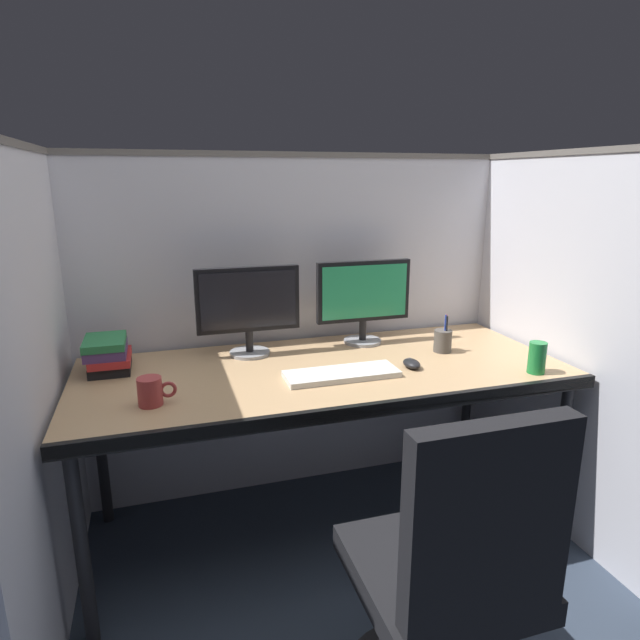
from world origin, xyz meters
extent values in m
plane|color=#2D3847|center=(0.00, 0.00, 0.00)|extent=(8.00, 8.00, 0.00)
cube|color=silver|center=(0.00, 0.74, 0.78)|extent=(2.20, 0.05, 1.55)
cube|color=#605B56|center=(0.00, 0.74, 1.56)|extent=(2.21, 0.06, 0.02)
cube|color=silver|center=(-0.99, 0.20, 0.78)|extent=(0.05, 1.40, 1.55)
cube|color=#605B56|center=(-0.99, 0.20, 1.56)|extent=(0.06, 1.41, 0.02)
cube|color=silver|center=(0.99, 0.20, 0.78)|extent=(0.05, 1.40, 1.55)
cube|color=#605B56|center=(0.99, 0.20, 1.56)|extent=(0.06, 1.41, 0.02)
cube|color=tan|center=(0.00, 0.30, 0.72)|extent=(1.90, 0.80, 0.04)
cube|color=black|center=(0.00, -0.09, 0.72)|extent=(1.90, 0.02, 0.05)
cylinder|color=black|center=(-0.89, -0.04, 0.35)|extent=(0.04, 0.04, 0.70)
cylinder|color=black|center=(0.89, -0.04, 0.35)|extent=(0.04, 0.04, 0.70)
cylinder|color=black|center=(-0.89, 0.64, 0.35)|extent=(0.04, 0.04, 0.70)
cylinder|color=black|center=(0.89, 0.64, 0.35)|extent=(0.04, 0.04, 0.70)
cube|color=black|center=(0.05, -0.56, 0.46)|extent=(0.44, 0.44, 0.07)
cube|color=black|center=(0.05, -0.75, 0.73)|extent=(0.40, 0.06, 0.48)
cylinder|color=gray|center=(-0.25, 0.54, 0.75)|extent=(0.17, 0.17, 0.01)
cylinder|color=black|center=(-0.25, 0.54, 0.80)|extent=(0.03, 0.03, 0.09)
cube|color=black|center=(-0.25, 0.54, 0.98)|extent=(0.43, 0.03, 0.27)
cube|color=black|center=(-0.25, 0.52, 0.98)|extent=(0.39, 0.01, 0.23)
cylinder|color=gray|center=(0.27, 0.56, 0.75)|extent=(0.17, 0.17, 0.01)
cylinder|color=black|center=(0.27, 0.56, 0.80)|extent=(0.03, 0.03, 0.09)
cube|color=black|center=(0.27, 0.56, 0.98)|extent=(0.43, 0.03, 0.27)
cube|color=#268C59|center=(0.27, 0.54, 0.98)|extent=(0.39, 0.01, 0.23)
cube|color=silver|center=(0.03, 0.18, 0.75)|extent=(0.43, 0.15, 0.02)
ellipsoid|color=black|center=(0.33, 0.19, 0.76)|extent=(0.06, 0.10, 0.03)
cylinder|color=#59595B|center=(0.33, 0.21, 0.77)|extent=(0.01, 0.01, 0.01)
cylinder|color=#4C4742|center=(0.55, 0.34, 0.79)|extent=(0.08, 0.08, 0.09)
cylinder|color=red|center=(0.56, 0.34, 0.83)|extent=(0.01, 0.01, 0.15)
cylinder|color=#263FB2|center=(0.55, 0.33, 0.83)|extent=(0.01, 0.01, 0.15)
cylinder|color=black|center=(0.56, 0.32, 0.83)|extent=(0.01, 0.01, 0.15)
cube|color=black|center=(-0.80, 0.51, 0.76)|extent=(0.15, 0.21, 0.04)
cube|color=#B22626|center=(-0.80, 0.50, 0.79)|extent=(0.15, 0.21, 0.03)
cube|color=#4C3366|center=(-0.81, 0.50, 0.83)|extent=(0.15, 0.21, 0.04)
cube|color=#26723F|center=(-0.82, 0.50, 0.86)|extent=(0.15, 0.21, 0.03)
cylinder|color=#197233|center=(0.76, 0.00, 0.80)|extent=(0.07, 0.07, 0.12)
cylinder|color=#993333|center=(-0.65, 0.12, 0.79)|extent=(0.08, 0.08, 0.09)
torus|color=#993333|center=(-0.60, 0.12, 0.79)|extent=(0.06, 0.01, 0.06)
camera|label=1|loc=(-0.60, -1.61, 1.47)|focal=30.14mm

